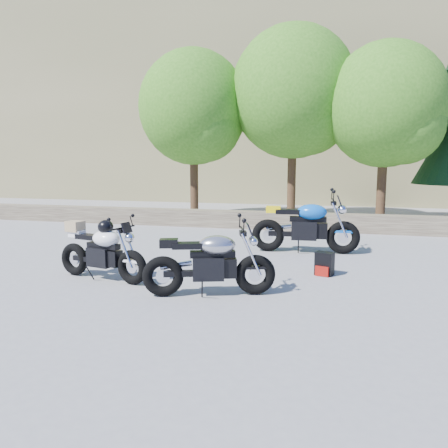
% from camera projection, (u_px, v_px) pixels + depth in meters
% --- Properties ---
extents(ground, '(90.00, 90.00, 0.00)m').
position_uv_depth(ground, '(199.00, 273.00, 7.70)').
color(ground, gray).
rests_on(ground, ground).
extents(stone_wall, '(22.00, 0.55, 0.50)m').
position_uv_depth(stone_wall, '(256.00, 220.00, 12.93)').
color(stone_wall, '#4F4134').
rests_on(stone_wall, ground).
extents(hillside, '(80.00, 30.00, 15.00)m').
position_uv_depth(hillside, '(352.00, 88.00, 32.71)').
color(hillside, olive).
rests_on(hillside, ground).
extents(tree_decid_left, '(3.67, 3.67, 5.62)m').
position_uv_depth(tree_decid_left, '(196.00, 112.00, 14.63)').
color(tree_decid_left, '#382314').
rests_on(tree_decid_left, ground).
extents(tree_decid_mid, '(4.08, 4.08, 6.24)m').
position_uv_depth(tree_decid_mid, '(296.00, 97.00, 14.13)').
color(tree_decid_mid, '#382314').
rests_on(tree_decid_mid, ground).
extents(tree_decid_right, '(3.54, 3.54, 5.41)m').
position_uv_depth(tree_decid_right, '(389.00, 109.00, 12.92)').
color(tree_decid_right, '#382314').
rests_on(tree_decid_right, ground).
extents(silver_bike, '(1.90, 0.84, 0.98)m').
position_uv_depth(silver_bike, '(210.00, 264.00, 6.36)').
color(silver_bike, black).
rests_on(silver_bike, ground).
extents(white_bike, '(1.81, 0.66, 1.01)m').
position_uv_depth(white_bike, '(101.00, 250.00, 7.22)').
color(white_bike, black).
rests_on(white_bike, ground).
extents(blue_bike, '(2.31, 0.73, 1.16)m').
position_uv_depth(blue_bike, '(306.00, 227.00, 9.40)').
color(blue_bike, black).
rests_on(blue_bike, ground).
extents(backpack, '(0.35, 0.32, 0.40)m').
position_uv_depth(backpack, '(324.00, 264.00, 7.56)').
color(backpack, black).
rests_on(backpack, ground).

